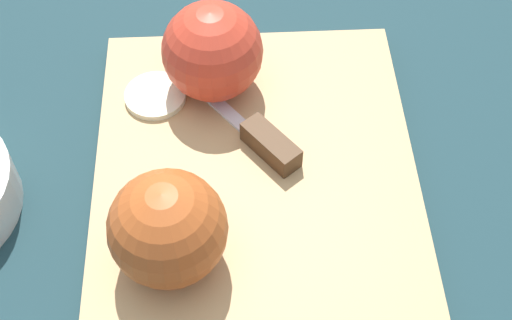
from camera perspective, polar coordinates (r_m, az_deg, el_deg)
ground_plane at (r=0.60m, az=0.00°, el=-2.03°), size 4.00×4.00×0.00m
cutting_board at (r=0.59m, az=0.00°, el=-1.61°), size 0.34×0.27×0.02m
apple_half_left at (r=0.51m, az=-7.11°, el=-5.47°), size 0.09×0.09×0.09m
apple_half_right at (r=0.61m, az=-3.50°, el=8.68°), size 0.09×0.09×0.09m
knife at (r=0.59m, az=0.60°, el=1.68°), size 0.13×0.11×0.02m
apple_slice at (r=0.64m, az=-8.05°, el=5.12°), size 0.05×0.05×0.01m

